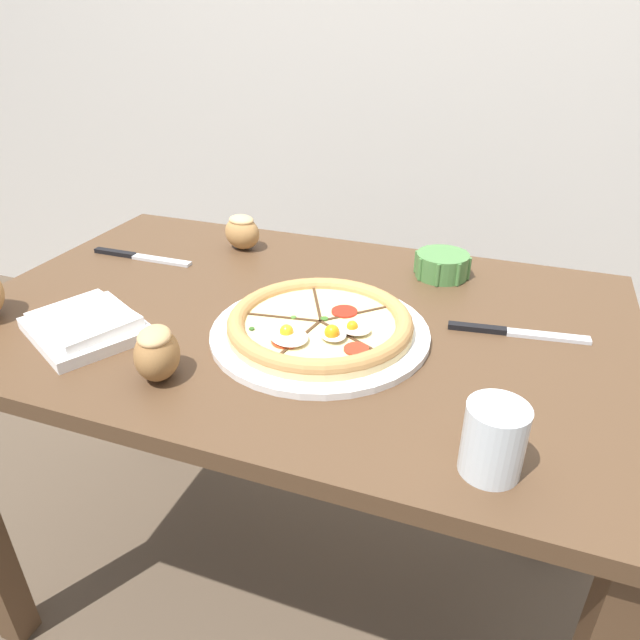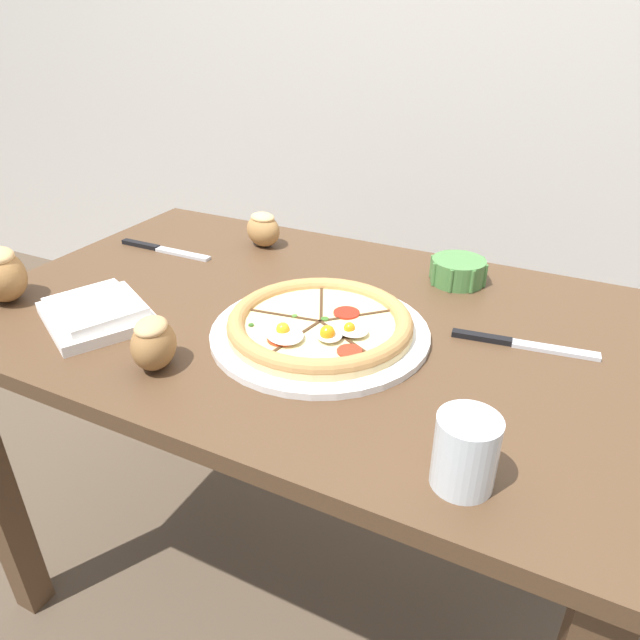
{
  "view_description": "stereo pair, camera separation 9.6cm",
  "coord_description": "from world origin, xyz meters",
  "px_view_note": "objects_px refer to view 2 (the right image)",
  "views": [
    {
      "loc": [
        0.36,
        -0.86,
        1.25
      ],
      "look_at": [
        0.08,
        -0.06,
        0.79
      ],
      "focal_mm": 32.0,
      "sensor_mm": 36.0,
      "label": 1
    },
    {
      "loc": [
        0.45,
        -0.82,
        1.25
      ],
      "look_at": [
        0.08,
        -0.06,
        0.79
      ],
      "focal_mm": 32.0,
      "sensor_mm": 36.0,
      "label": 2
    }
  ],
  "objects_px": {
    "bread_piece_far": "(263,229)",
    "knife_spare": "(522,344)",
    "ramekin_bowl": "(458,270)",
    "pizza": "(320,326)",
    "bread_piece_near": "(1,273)",
    "knife_main": "(164,250)",
    "water_glass": "(465,456)",
    "bread_piece_mid": "(153,342)",
    "napkin_folded": "(97,313)",
    "dining_table": "(300,364)"
  },
  "relations": [
    {
      "from": "pizza",
      "to": "napkin_folded",
      "type": "relative_size",
      "value": 1.5
    },
    {
      "from": "dining_table",
      "to": "ramekin_bowl",
      "type": "distance_m",
      "value": 0.37
    },
    {
      "from": "dining_table",
      "to": "ramekin_bowl",
      "type": "bearing_deg",
      "value": 47.94
    },
    {
      "from": "bread_piece_near",
      "to": "bread_piece_mid",
      "type": "xyz_separation_m",
      "value": [
        0.41,
        -0.05,
        -0.01
      ]
    },
    {
      "from": "knife_spare",
      "to": "water_glass",
      "type": "bearing_deg",
      "value": -99.32
    },
    {
      "from": "knife_main",
      "to": "napkin_folded",
      "type": "bearing_deg",
      "value": -70.36
    },
    {
      "from": "knife_spare",
      "to": "ramekin_bowl",
      "type": "bearing_deg",
      "value": 121.54
    },
    {
      "from": "pizza",
      "to": "dining_table",
      "type": "bearing_deg",
      "value": 139.69
    },
    {
      "from": "dining_table",
      "to": "water_glass",
      "type": "height_order",
      "value": "water_glass"
    },
    {
      "from": "bread_piece_near",
      "to": "knife_spare",
      "type": "height_order",
      "value": "bread_piece_near"
    },
    {
      "from": "pizza",
      "to": "water_glass",
      "type": "distance_m",
      "value": 0.38
    },
    {
      "from": "knife_main",
      "to": "water_glass",
      "type": "bearing_deg",
      "value": -27.91
    },
    {
      "from": "ramekin_bowl",
      "to": "bread_piece_near",
      "type": "bearing_deg",
      "value": -148.44
    },
    {
      "from": "bread_piece_mid",
      "to": "knife_main",
      "type": "xyz_separation_m",
      "value": [
        -0.31,
        0.38,
        -0.04
      ]
    },
    {
      "from": "ramekin_bowl",
      "to": "knife_main",
      "type": "relative_size",
      "value": 0.48
    },
    {
      "from": "pizza",
      "to": "bread_piece_mid",
      "type": "distance_m",
      "value": 0.27
    },
    {
      "from": "bread_piece_near",
      "to": "water_glass",
      "type": "height_order",
      "value": "bread_piece_near"
    },
    {
      "from": "dining_table",
      "to": "napkin_folded",
      "type": "bearing_deg",
      "value": -147.29
    },
    {
      "from": "pizza",
      "to": "bread_piece_near",
      "type": "distance_m",
      "value": 0.62
    },
    {
      "from": "bread_piece_far",
      "to": "knife_main",
      "type": "relative_size",
      "value": 0.42
    },
    {
      "from": "napkin_folded",
      "to": "knife_spare",
      "type": "xyz_separation_m",
      "value": [
        0.7,
        0.25,
        -0.01
      ]
    },
    {
      "from": "dining_table",
      "to": "bread_piece_far",
      "type": "distance_m",
      "value": 0.38
    },
    {
      "from": "bread_piece_far",
      "to": "knife_main",
      "type": "distance_m",
      "value": 0.23
    },
    {
      "from": "bread_piece_far",
      "to": "knife_spare",
      "type": "bearing_deg",
      "value": -17.77
    },
    {
      "from": "knife_main",
      "to": "knife_spare",
      "type": "bearing_deg",
      "value": -4.92
    },
    {
      "from": "knife_main",
      "to": "bread_piece_mid",
      "type": "bearing_deg",
      "value": -51.49
    },
    {
      "from": "napkin_folded",
      "to": "pizza",
      "type": "bearing_deg",
      "value": 18.99
    },
    {
      "from": "pizza",
      "to": "knife_main",
      "type": "distance_m",
      "value": 0.53
    },
    {
      "from": "bread_piece_mid",
      "to": "bread_piece_far",
      "type": "height_order",
      "value": "bread_piece_mid"
    },
    {
      "from": "napkin_folded",
      "to": "bread_piece_mid",
      "type": "distance_m",
      "value": 0.21
    },
    {
      "from": "pizza",
      "to": "ramekin_bowl",
      "type": "height_order",
      "value": "pizza"
    },
    {
      "from": "bread_piece_far",
      "to": "knife_spare",
      "type": "relative_size",
      "value": 0.44
    },
    {
      "from": "ramekin_bowl",
      "to": "bread_piece_mid",
      "type": "xyz_separation_m",
      "value": [
        -0.34,
        -0.52,
        0.02
      ]
    },
    {
      "from": "knife_spare",
      "to": "water_glass",
      "type": "height_order",
      "value": "water_glass"
    },
    {
      "from": "napkin_folded",
      "to": "bread_piece_far",
      "type": "distance_m",
      "value": 0.46
    },
    {
      "from": "napkin_folded",
      "to": "bread_piece_mid",
      "type": "height_order",
      "value": "bread_piece_mid"
    },
    {
      "from": "ramekin_bowl",
      "to": "dining_table",
      "type": "bearing_deg",
      "value": -132.06
    },
    {
      "from": "pizza",
      "to": "bread_piece_far",
      "type": "relative_size",
      "value": 3.61
    },
    {
      "from": "water_glass",
      "to": "bread_piece_mid",
      "type": "bearing_deg",
      "value": 175.83
    },
    {
      "from": "pizza",
      "to": "bread_piece_near",
      "type": "height_order",
      "value": "bread_piece_near"
    },
    {
      "from": "ramekin_bowl",
      "to": "bread_piece_far",
      "type": "distance_m",
      "value": 0.46
    },
    {
      "from": "ramekin_bowl",
      "to": "napkin_folded",
      "type": "bearing_deg",
      "value": -139.88
    },
    {
      "from": "dining_table",
      "to": "knife_main",
      "type": "relative_size",
      "value": 4.93
    },
    {
      "from": "napkin_folded",
      "to": "bread_piece_near",
      "type": "xyz_separation_m",
      "value": [
        -0.22,
        -0.01,
        0.04
      ]
    },
    {
      "from": "bread_piece_near",
      "to": "water_glass",
      "type": "xyz_separation_m",
      "value": [
        0.9,
        -0.09,
        -0.01
      ]
    },
    {
      "from": "napkin_folded",
      "to": "water_glass",
      "type": "bearing_deg",
      "value": -8.5
    },
    {
      "from": "bread_piece_near",
      "to": "napkin_folded",
      "type": "bearing_deg",
      "value": 3.49
    },
    {
      "from": "ramekin_bowl",
      "to": "pizza",
      "type": "bearing_deg",
      "value": -115.72
    },
    {
      "from": "water_glass",
      "to": "dining_table",
      "type": "bearing_deg",
      "value": 141.87
    },
    {
      "from": "pizza",
      "to": "bread_piece_far",
      "type": "xyz_separation_m",
      "value": [
        -0.31,
        0.32,
        0.02
      ]
    }
  ]
}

